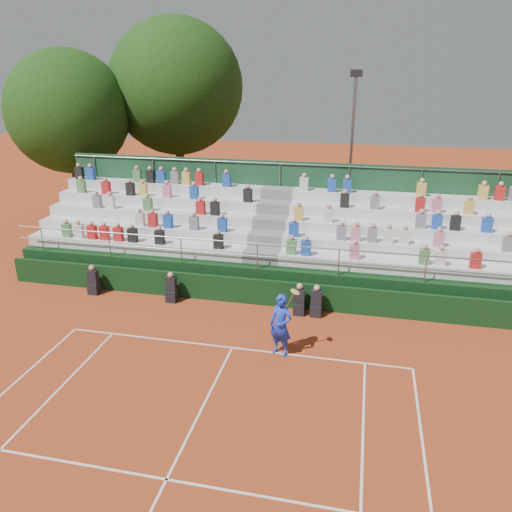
% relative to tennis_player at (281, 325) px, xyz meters
% --- Properties ---
extents(ground, '(90.00, 90.00, 0.00)m').
position_rel_tennis_player_xyz_m(ground, '(-1.54, 0.01, -1.00)').
color(ground, '#AA3F1C').
rests_on(ground, ground).
extents(courtside_wall, '(20.00, 0.15, 1.00)m').
position_rel_tennis_player_xyz_m(courtside_wall, '(-1.54, 3.21, -0.50)').
color(courtside_wall, black).
rests_on(courtside_wall, ground).
extents(line_officials, '(9.04, 0.40, 1.19)m').
position_rel_tennis_player_xyz_m(line_officials, '(-2.87, 2.76, -0.52)').
color(line_officials, black).
rests_on(line_officials, ground).
extents(grandstand, '(20.00, 5.20, 4.40)m').
position_rel_tennis_player_xyz_m(grandstand, '(-1.55, 6.45, 0.08)').
color(grandstand, black).
rests_on(grandstand, ground).
extents(tennis_player, '(0.96, 0.70, 2.22)m').
position_rel_tennis_player_xyz_m(tennis_player, '(0.00, 0.00, 0.00)').
color(tennis_player, blue).
rests_on(tennis_player, ground).
extents(tree_west, '(6.39, 6.39, 9.24)m').
position_rel_tennis_player_xyz_m(tree_west, '(-13.36, 11.28, 5.03)').
color(tree_west, '#342413').
rests_on(tree_west, ground).
extents(tree_east, '(7.53, 7.53, 10.96)m').
position_rel_tennis_player_xyz_m(tree_east, '(-8.66, 14.89, 6.18)').
color(tree_east, '#342413').
rests_on(tree_east, ground).
extents(floodlight_mast, '(0.60, 0.25, 8.15)m').
position_rel_tennis_player_xyz_m(floodlight_mast, '(1.35, 13.61, 3.75)').
color(floodlight_mast, gray).
rests_on(floodlight_mast, ground).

